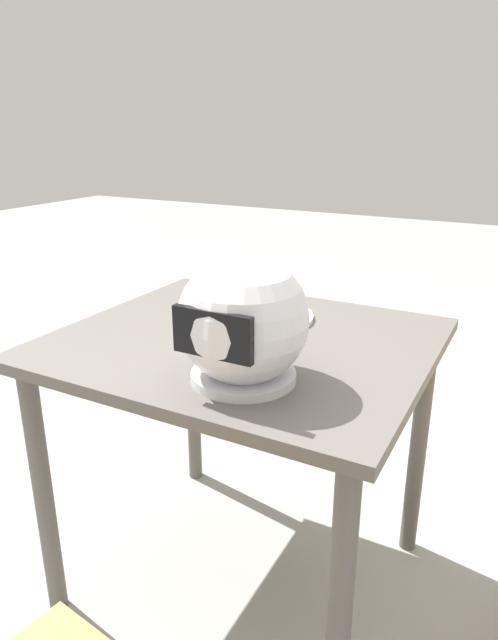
{
  "coord_description": "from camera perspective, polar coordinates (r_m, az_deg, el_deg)",
  "views": [
    {
      "loc": [
        -0.65,
        1.18,
        1.29
      ],
      "look_at": [
        0.02,
        -0.07,
        0.79
      ],
      "focal_mm": 31.48,
      "sensor_mm": 36.0,
      "label": 1
    }
  ],
  "objects": [
    {
      "name": "pizza_plate",
      "position": [
        1.59,
        0.51,
        0.44
      ],
      "size": [
        0.34,
        0.34,
        0.01
      ],
      "primitive_type": "cylinder",
      "color": "white",
      "rests_on": "dining_table"
    },
    {
      "name": "ground_plane",
      "position": [
        1.87,
        -0.48,
        -24.33
      ],
      "size": [
        14.0,
        14.0,
        0.0
      ],
      "primitive_type": "plane",
      "color": "#9E9E99"
    },
    {
      "name": "dining_table",
      "position": [
        1.49,
        -0.55,
        -5.63
      ],
      "size": [
        0.93,
        0.82,
        0.77
      ],
      "color": "#5B5651",
      "rests_on": "ground"
    },
    {
      "name": "motorcycle_helmet",
      "position": [
        1.16,
        -0.62,
        -0.21
      ],
      "size": [
        0.28,
        0.28,
        0.28
      ],
      "color": "silver",
      "rests_on": "dining_table"
    },
    {
      "name": "pizza",
      "position": [
        1.59,
        0.61,
        1.15
      ],
      "size": [
        0.27,
        0.27,
        0.05
      ],
      "color": "tan",
      "rests_on": "pizza_plate"
    }
  ]
}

